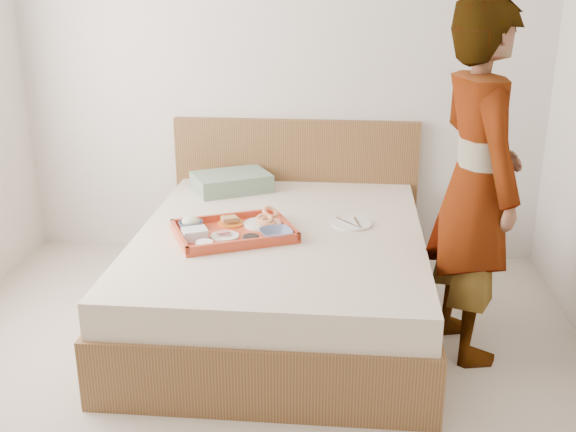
# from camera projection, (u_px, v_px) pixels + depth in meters

# --- Properties ---
(ground) EXTENTS (3.50, 4.00, 0.01)m
(ground) POSITION_uv_depth(u_px,v_px,m) (232.00, 421.00, 3.03)
(ground) COLOR beige
(ground) RESTS_ON ground
(wall_back) EXTENTS (3.50, 0.01, 2.60)m
(wall_back) POSITION_uv_depth(u_px,v_px,m) (279.00, 66.00, 4.47)
(wall_back) COLOR silver
(wall_back) RESTS_ON ground
(bed) EXTENTS (1.65, 2.00, 0.53)m
(bed) POSITION_uv_depth(u_px,v_px,m) (281.00, 274.00, 3.87)
(bed) COLOR brown
(bed) RESTS_ON ground
(headboard) EXTENTS (1.65, 0.06, 0.95)m
(headboard) POSITION_uv_depth(u_px,v_px,m) (296.00, 188.00, 4.71)
(headboard) COLOR brown
(headboard) RESTS_ON ground
(pillow) EXTENTS (0.57, 0.51, 0.11)m
(pillow) POSITION_uv_depth(u_px,v_px,m) (231.00, 182.00, 4.46)
(pillow) COLOR gray
(pillow) RESTS_ON bed
(tray) EXTENTS (0.74, 0.66, 0.06)m
(tray) POSITION_uv_depth(u_px,v_px,m) (234.00, 231.00, 3.69)
(tray) COLOR #CF4C2E
(tray) RESTS_ON bed
(prawn_plate) EXTENTS (0.28, 0.28, 0.01)m
(prawn_plate) POSITION_uv_depth(u_px,v_px,m) (263.00, 224.00, 3.81)
(prawn_plate) COLOR white
(prawn_plate) RESTS_ON tray
(navy_bowl_big) EXTENTS (0.23, 0.23, 0.04)m
(navy_bowl_big) POSITION_uv_depth(u_px,v_px,m) (276.00, 234.00, 3.63)
(navy_bowl_big) COLOR navy
(navy_bowl_big) RESTS_ON tray
(sauce_dish) EXTENTS (0.12, 0.12, 0.03)m
(sauce_dish) POSITION_uv_depth(u_px,v_px,m) (251.00, 239.00, 3.56)
(sauce_dish) COLOR black
(sauce_dish) RESTS_ON tray
(meat_plate) EXTENTS (0.20, 0.20, 0.01)m
(meat_plate) POSITION_uv_depth(u_px,v_px,m) (225.00, 236.00, 3.64)
(meat_plate) COLOR white
(meat_plate) RESTS_ON tray
(bread_plate) EXTENTS (0.20, 0.20, 0.01)m
(bread_plate) POSITION_uv_depth(u_px,v_px,m) (231.00, 223.00, 3.83)
(bread_plate) COLOR orange
(bread_plate) RESTS_ON tray
(salad_bowl) EXTENTS (0.18, 0.18, 0.04)m
(salad_bowl) POSITION_uv_depth(u_px,v_px,m) (191.00, 225.00, 3.75)
(salad_bowl) COLOR navy
(salad_bowl) RESTS_ON tray
(plastic_tub) EXTENTS (0.16, 0.15, 0.06)m
(plastic_tub) POSITION_uv_depth(u_px,v_px,m) (195.00, 234.00, 3.61)
(plastic_tub) COLOR silver
(plastic_tub) RESTS_ON tray
(cheese_round) EXTENTS (0.12, 0.12, 0.03)m
(cheese_round) POSITION_uv_depth(u_px,v_px,m) (204.00, 244.00, 3.50)
(cheese_round) COLOR white
(cheese_round) RESTS_ON tray
(dinner_plate) EXTENTS (0.29, 0.29, 0.01)m
(dinner_plate) POSITION_uv_depth(u_px,v_px,m) (352.00, 224.00, 3.86)
(dinner_plate) COLOR white
(dinner_plate) RESTS_ON bed
(person) EXTENTS (0.58, 0.74, 1.79)m
(person) POSITION_uv_depth(u_px,v_px,m) (476.00, 184.00, 3.35)
(person) COLOR #EEE5CF
(person) RESTS_ON ground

